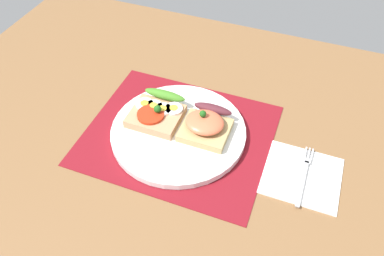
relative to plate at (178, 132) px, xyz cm
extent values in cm
cube|color=brown|center=(0.00, 0.00, -2.61)|extent=(120.00, 90.00, 3.20)
cube|color=maroon|center=(0.00, 0.00, -0.86)|extent=(37.67, 31.55, 0.30)
cylinder|color=white|center=(0.00, 0.00, 0.00)|extent=(27.82, 27.82, 1.41)
cube|color=tan|center=(-5.48, 1.01, 1.61)|extent=(10.53, 9.13, 1.81)
cylinder|color=red|center=(-6.08, 0.19, 2.82)|extent=(5.65, 5.65, 0.60)
ellipsoid|color=#448325|center=(-5.48, 5.97, 3.42)|extent=(9.27, 2.20, 1.80)
sphere|color=#1E5919|center=(-4.92, 1.01, 3.92)|extent=(1.60, 1.60, 1.60)
cylinder|color=white|center=(-8.64, 2.44, 2.77)|extent=(3.73, 3.73, 0.50)
cylinder|color=yellow|center=(-8.64, 2.44, 3.10)|extent=(1.68, 1.68, 0.16)
cylinder|color=white|center=(-6.53, 2.49, 2.77)|extent=(3.73, 3.73, 0.50)
cylinder|color=yellow|center=(-6.53, 2.49, 3.10)|extent=(1.68, 1.68, 0.16)
cylinder|color=white|center=(-4.42, 2.33, 2.77)|extent=(3.73, 3.73, 0.50)
cylinder|color=yellow|center=(-4.42, 2.33, 3.10)|extent=(1.68, 1.68, 0.16)
cylinder|color=white|center=(-2.32, 3.29, 2.77)|extent=(3.73, 3.73, 0.50)
cylinder|color=yellow|center=(-2.32, 3.29, 3.10)|extent=(1.68, 1.68, 0.16)
cube|color=tan|center=(5.48, 0.99, 1.51)|extent=(9.61, 8.64, 1.60)
ellipsoid|color=#E76A45|center=(5.21, 1.22, 3.47)|extent=(7.88, 6.91, 2.32)
ellipsoid|color=#53212A|center=(5.48, 5.71, 3.21)|extent=(8.17, 2.20, 1.80)
sphere|color=#1E5919|center=(4.68, 1.59, 5.33)|extent=(1.40, 1.40, 1.40)
cube|color=white|center=(25.86, -1.54, -0.71)|extent=(14.23, 13.43, 0.60)
cube|color=#B7B7BC|center=(26.16, -3.69, -0.25)|extent=(0.80, 10.78, 0.32)
cube|color=#B7B7BC|center=(26.16, 1.89, -0.25)|extent=(1.50, 1.20, 0.32)
cube|color=#B7B7BC|center=(25.51, 3.89, -0.25)|extent=(0.32, 2.80, 0.32)
cube|color=#B7B7BC|center=(26.16, 3.89, -0.25)|extent=(0.32, 2.80, 0.32)
cube|color=#B7B7BC|center=(26.81, 3.89, -0.25)|extent=(0.32, 2.80, 0.32)
camera|label=1|loc=(21.52, -49.01, 58.18)|focal=35.79mm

